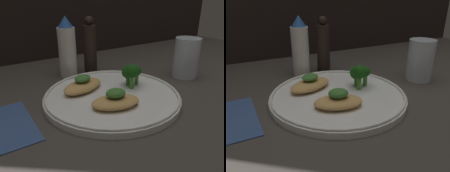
# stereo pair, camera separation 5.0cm
# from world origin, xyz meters

# --- Properties ---
(ground_plane) EXTENTS (1.80, 1.80, 0.01)m
(ground_plane) POSITION_xyz_m (0.00, 0.00, -0.01)
(ground_plane) COLOR #3D3833
(plate) EXTENTS (0.32, 0.32, 0.02)m
(plate) POSITION_xyz_m (0.00, 0.00, 0.01)
(plate) COLOR white
(plate) RESTS_ON ground_plane
(grilled_meat_front) EXTENTS (0.11, 0.09, 0.04)m
(grilled_meat_front) POSITION_xyz_m (-0.03, -0.06, 0.03)
(grilled_meat_front) COLOR tan
(grilled_meat_front) RESTS_ON plate
(grilled_meat_middle) EXTENTS (0.13, 0.09, 0.04)m
(grilled_meat_middle) POSITION_xyz_m (-0.05, 0.06, 0.03)
(grilled_meat_middle) COLOR tan
(grilled_meat_middle) RESTS_ON plate
(broccoli_bunch) EXTENTS (0.06, 0.06, 0.06)m
(broccoli_bunch) POSITION_xyz_m (0.07, 0.01, 0.05)
(broccoli_bunch) COLOR #4C8E38
(broccoli_bunch) RESTS_ON plate
(sauce_bottle) EXTENTS (0.05, 0.05, 0.18)m
(sauce_bottle) POSITION_xyz_m (-0.02, 0.21, 0.08)
(sauce_bottle) COLOR white
(sauce_bottle) RESTS_ON ground_plane
(pepper_grinder) EXTENTS (0.04, 0.04, 0.17)m
(pepper_grinder) POSITION_xyz_m (0.06, 0.21, 0.08)
(pepper_grinder) COLOR black
(pepper_grinder) RESTS_ON ground_plane
(drinking_glass) EXTENTS (0.07, 0.07, 0.12)m
(drinking_glass) POSITION_xyz_m (0.27, 0.01, 0.06)
(drinking_glass) COLOR silver
(drinking_glass) RESTS_ON ground_plane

